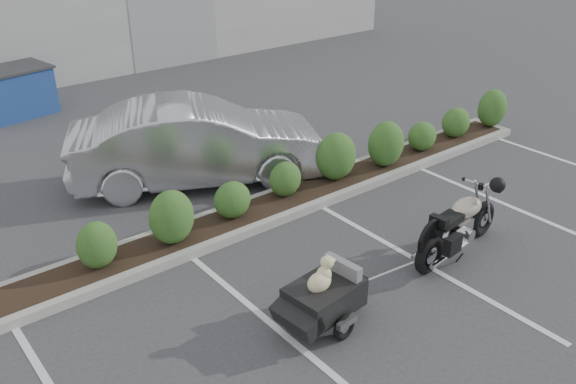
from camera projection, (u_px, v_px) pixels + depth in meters
ground at (339, 274)px, 9.13m from camera, size 90.00×90.00×0.00m
planter_kerb at (298, 198)px, 11.19m from camera, size 12.00×1.00×0.15m
motorcycle at (459, 226)px, 9.42m from camera, size 2.16×0.79×1.24m
pet_trailer at (323, 296)px, 7.91m from camera, size 1.74×0.98×1.03m
sedan at (198, 143)px, 11.69m from camera, size 5.11×3.61×1.60m
dumpster at (13, 92)px, 15.20m from camera, size 2.03×1.56×1.21m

